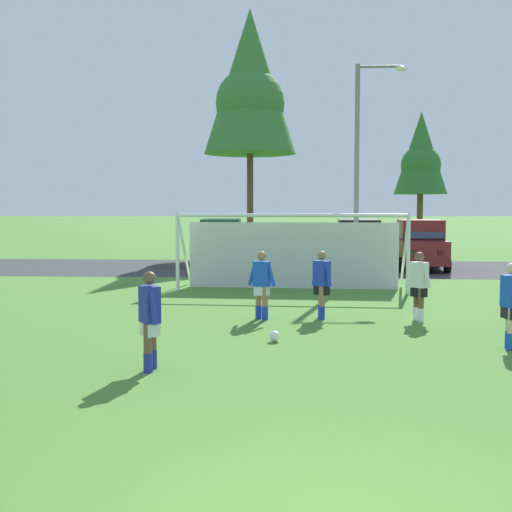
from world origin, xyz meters
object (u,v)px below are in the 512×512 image
at_px(player_winger_right, 262,285).
at_px(parked_car_slot_left, 285,247).
at_px(player_midfield_center, 322,285).
at_px(player_striker_near, 150,321).
at_px(player_trailing_back, 511,306).
at_px(soccer_ball, 275,336).
at_px(soccer_goal, 292,250).
at_px(parked_car_slot_center_left, 358,243).
at_px(parked_car_slot_center, 420,244).
at_px(player_winger_left, 419,286).
at_px(street_lamp, 361,169).
at_px(parked_car_slot_far_left, 221,242).

height_order(player_winger_right, parked_car_slot_left, parked_car_slot_left).
height_order(player_midfield_center, parked_car_slot_left, parked_car_slot_left).
relative_size(player_striker_near, player_trailing_back, 1.00).
distance_m(soccer_ball, player_striker_near, 3.21).
relative_size(soccer_goal, parked_car_slot_left, 1.75).
xyz_separation_m(parked_car_slot_center_left, parked_car_slot_center, (2.64, -0.47, 0.00)).
xyz_separation_m(player_winger_left, street_lamp, (-0.51, 9.41, 3.33)).
bearing_deg(soccer_goal, parked_car_slot_center, 53.44).
bearing_deg(player_midfield_center, parked_car_slot_far_left, 106.07).
bearing_deg(soccer_ball, player_striker_near, -128.60).
bearing_deg(parked_car_slot_left, soccer_goal, -87.29).
relative_size(parked_car_slot_center, street_lamp, 0.59).
distance_m(player_striker_near, parked_car_slot_center_left, 19.57).
xyz_separation_m(player_winger_left, parked_car_slot_center, (2.46, 13.36, 0.29)).
bearing_deg(parked_car_slot_center, soccer_ball, -109.84).
bearing_deg(street_lamp, player_winger_left, -86.91).
xyz_separation_m(player_winger_right, player_trailing_back, (4.89, -2.98, 0.00)).
distance_m(parked_car_slot_far_left, street_lamp, 8.50).
relative_size(player_winger_left, player_trailing_back, 1.00).
bearing_deg(player_midfield_center, street_lamp, 79.11).
xyz_separation_m(player_trailing_back, parked_car_slot_center_left, (-1.36, 16.82, 0.29)).
bearing_deg(player_trailing_back, street_lamp, 97.73).
distance_m(soccer_goal, player_winger_left, 6.68).
bearing_deg(player_midfield_center, parked_car_slot_center, 70.20).
xyz_separation_m(parked_car_slot_left, street_lamp, (2.97, -5.20, 3.27)).
distance_m(player_winger_left, parked_car_slot_center, 13.59).
bearing_deg(parked_car_slot_far_left, parked_car_slot_left, -1.24).
bearing_deg(parked_car_slot_far_left, player_trailing_back, -66.65).
distance_m(player_midfield_center, player_winger_left, 2.29).
relative_size(soccer_goal, player_winger_left, 4.57).
distance_m(player_winger_left, street_lamp, 10.00).
bearing_deg(street_lamp, parked_car_slot_center, 53.10).
bearing_deg(parked_car_slot_center_left, parked_car_slot_left, 166.56).
bearing_deg(player_striker_near, parked_car_slot_center, 67.27).
distance_m(player_winger_right, parked_car_slot_left, 14.63).
height_order(player_striker_near, player_winger_right, same).
relative_size(player_winger_left, parked_car_slot_center, 0.35).
height_order(player_winger_left, parked_car_slot_center, parked_car_slot_center).
distance_m(parked_car_slot_far_left, parked_car_slot_left, 2.99).
distance_m(player_striker_near, street_lamp, 15.60).
distance_m(player_winger_right, parked_car_slot_far_left, 14.95).
relative_size(player_winger_left, parked_car_slot_far_left, 0.35).
xyz_separation_m(parked_car_slot_center_left, street_lamp, (-0.33, -4.42, 3.04)).
distance_m(soccer_ball, parked_car_slot_center_left, 16.77).
distance_m(parked_car_slot_left, parked_car_slot_center, 6.07).
bearing_deg(street_lamp, soccer_ball, -103.10).
relative_size(player_striker_near, street_lamp, 0.20).
relative_size(soccer_goal, parked_car_slot_far_left, 1.59).
xyz_separation_m(player_striker_near, player_midfield_center, (2.98, 5.27, 0.00)).
bearing_deg(player_trailing_back, parked_car_slot_far_left, 113.35).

